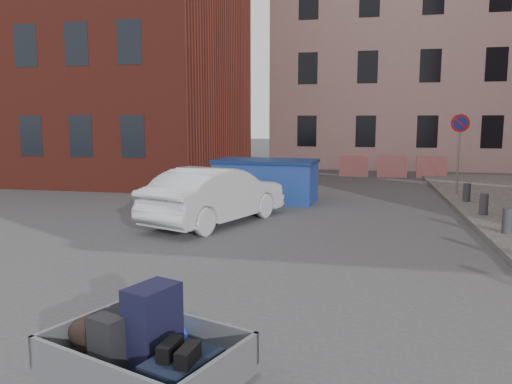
# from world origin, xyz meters

# --- Properties ---
(ground) EXTENTS (120.00, 120.00, 0.00)m
(ground) POSITION_xyz_m (0.00, 0.00, 0.00)
(ground) COLOR #38383A
(ground) RESTS_ON ground
(building_brick) EXTENTS (12.00, 10.00, 14.00)m
(building_brick) POSITION_xyz_m (-9.00, 13.00, 7.00)
(building_brick) COLOR #591E16
(building_brick) RESTS_ON ground
(building_pink) EXTENTS (16.00, 8.00, 14.00)m
(building_pink) POSITION_xyz_m (6.00, 22.00, 7.00)
(building_pink) COLOR #CCA59D
(building_pink) RESTS_ON ground
(far_building) EXTENTS (6.00, 6.00, 8.00)m
(far_building) POSITION_xyz_m (-20.00, 22.00, 4.00)
(far_building) COLOR maroon
(far_building) RESTS_ON ground
(no_parking_sign) EXTENTS (0.60, 0.09, 2.65)m
(no_parking_sign) POSITION_xyz_m (6.00, 9.48, 2.01)
(no_parking_sign) COLOR gray
(no_parking_sign) RESTS_ON sidewalk
(bollards) EXTENTS (0.22, 9.02, 0.55)m
(bollards) POSITION_xyz_m (6.00, 3.40, 0.40)
(bollards) COLOR #3A3A3D
(bollards) RESTS_ON sidewalk
(barriers) EXTENTS (4.70, 0.18, 1.00)m
(barriers) POSITION_xyz_m (4.20, 15.00, 0.50)
(barriers) COLOR red
(barriers) RESTS_ON ground
(trailer) EXTENTS (1.88, 1.98, 1.20)m
(trailer) POSITION_xyz_m (1.07, -4.48, 0.61)
(trailer) COLOR black
(trailer) RESTS_ON ground
(dumpster) EXTENTS (3.31, 1.88, 1.34)m
(dumpster) POSITION_xyz_m (-0.12, 7.25, 0.68)
(dumpster) COLOR navy
(dumpster) RESTS_ON ground
(silver_car) EXTENTS (2.93, 4.55, 1.42)m
(silver_car) POSITION_xyz_m (-0.71, 3.69, 0.71)
(silver_car) COLOR silver
(silver_car) RESTS_ON ground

